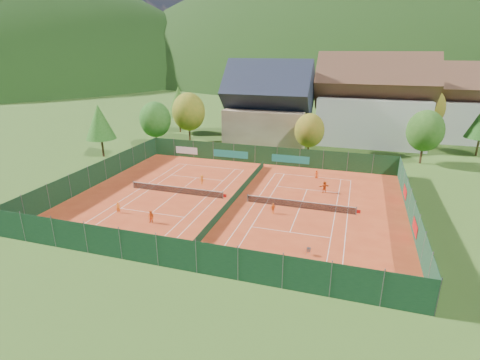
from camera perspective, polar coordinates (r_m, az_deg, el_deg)
name	(u,v)px	position (r m, az deg, el deg)	size (l,w,h in m)	color
ground	(235,200)	(46.47, -0.74, -3.14)	(600.00, 600.00, 0.00)	#33561B
clay_pad	(235,200)	(46.46, -0.74, -3.11)	(40.00, 32.00, 0.01)	#BC3D1B
court_markings_left	(177,193)	(49.36, -9.61, -1.99)	(11.03, 23.83, 0.00)	white
court_markings_right	(300,208)	(44.81, 9.06, -4.24)	(11.03, 23.83, 0.00)	white
tennis_net_left	(178,190)	(49.11, -9.48, -1.47)	(13.30, 0.10, 1.02)	#59595B
tennis_net_right	(301,204)	(44.60, 9.29, -3.68)	(13.30, 0.10, 1.02)	#59595B
court_divider	(235,197)	(46.27, -0.74, -2.54)	(0.03, 28.80, 1.00)	#12321C
fence_north	(263,155)	(60.66, 3.55, 3.80)	(40.00, 0.10, 3.00)	#163D1E
fence_south	(176,254)	(32.55, -9.68, -11.02)	(40.00, 0.04, 3.00)	#12341D
fence_west	(97,174)	(55.15, -20.91, 0.92)	(0.04, 32.00, 3.00)	#12331B
fence_east	(411,209)	(44.47, 24.65, -4.01)	(0.09, 32.00, 3.00)	#153A23
chalet	(269,109)	(73.47, 4.37, 10.67)	(16.20, 12.00, 16.00)	tan
hotel_block_a	(372,105)	(77.50, 19.50, 10.66)	(21.60, 11.00, 17.25)	silver
hotel_block_b	(444,107)	(87.09, 28.67, 9.77)	(17.28, 10.00, 15.50)	silver
tree_west_front	(155,119)	(71.39, -12.80, 8.98)	(5.72, 5.72, 8.69)	#473319
tree_west_mid	(189,112)	(74.68, -7.83, 10.26)	(6.44, 6.44, 9.78)	#492C1A
tree_west_back	(179,102)	(84.30, -9.31, 11.70)	(5.60, 5.60, 10.00)	#432817
tree_center	(309,130)	(64.53, 10.53, 7.44)	(5.01, 5.01, 7.60)	#483119
tree_east_front	(425,131)	(66.78, 26.38, 6.73)	(5.72, 5.72, 8.69)	#462C19
tree_west_side	(99,122)	(68.06, -20.64, 8.30)	(5.04, 5.04, 9.00)	#472819
tree_east_back	(425,108)	(82.47, 26.42, 9.78)	(7.15, 7.15, 10.86)	#402C17
mountain_backdrop	(377,135)	(280.60, 20.22, 6.52)	(820.00, 530.00, 242.00)	black
ball_hopper	(309,250)	(35.15, 10.43, -10.39)	(0.34, 0.34, 0.80)	slate
loose_ball_0	(130,212)	(45.10, -16.39, -4.64)	(0.07, 0.07, 0.07)	#CCD833
loose_ball_1	(229,238)	(37.62, -1.74, -8.82)	(0.07, 0.07, 0.07)	#CCD833
loose_ball_2	(244,188)	(50.39, 0.64, -1.22)	(0.07, 0.07, 0.07)	#CCD833
loose_ball_3	(213,172)	(56.78, -4.14, 1.16)	(0.07, 0.07, 0.07)	#CCD833
player_left_near	(118,208)	(44.99, -18.06, -4.03)	(0.47, 0.31, 1.29)	orange
player_left_mid	(151,217)	(41.44, -13.39, -5.50)	(0.71, 0.55, 1.46)	#EC5514
player_left_far	(202,180)	(51.99, -5.81, 0.05)	(0.83, 0.47, 1.28)	orange
player_right_near	(273,208)	(42.82, 5.05, -4.33)	(0.74, 0.31, 1.26)	orange
player_right_far_a	(316,174)	(55.21, 11.58, 0.88)	(0.58, 0.38, 1.20)	#FE5016
player_right_far_b	(324,187)	(49.88, 12.74, -1.03)	(1.45, 0.46, 1.56)	#D24812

